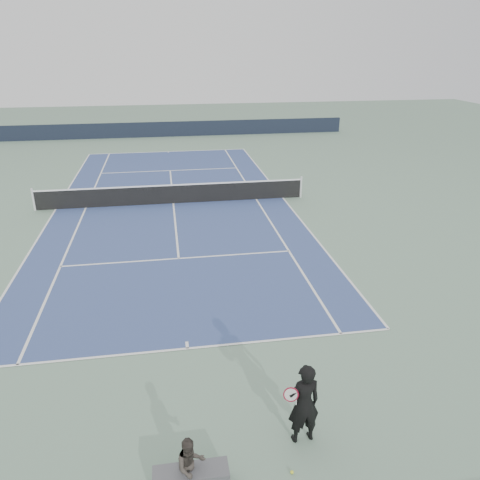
{
  "coord_description": "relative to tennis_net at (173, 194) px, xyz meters",
  "views": [
    {
      "loc": [
        -0.26,
        -21.89,
        7.22
      ],
      "look_at": [
        2.06,
        -7.6,
        1.1
      ],
      "focal_mm": 35.0,
      "sensor_mm": 36.0,
      "label": 1
    }
  ],
  "objects": [
    {
      "name": "ground",
      "position": [
        0.0,
        0.0,
        -0.5
      ],
      "size": [
        80.0,
        80.0,
        0.0
      ],
      "primitive_type": "plane",
      "color": "slate"
    },
    {
      "name": "court_surface",
      "position": [
        0.0,
        0.0,
        -0.5
      ],
      "size": [
        10.97,
        23.77,
        0.01
      ],
      "primitive_type": "cube",
      "color": "#33467A",
      "rests_on": "ground"
    },
    {
      "name": "tennis_net",
      "position": [
        0.0,
        0.0,
        0.0
      ],
      "size": [
        12.9,
        0.1,
        1.07
      ],
      "color": "silver",
      "rests_on": "ground"
    },
    {
      "name": "windscreen_far",
      "position": [
        0.0,
        17.88,
        0.1
      ],
      "size": [
        30.0,
        0.25,
        1.2
      ],
      "primitive_type": "cube",
      "color": "black",
      "rests_on": "ground"
    },
    {
      "name": "tennis_player",
      "position": [
        2.06,
        -15.19,
        0.38
      ],
      "size": [
        0.81,
        0.55,
        1.76
      ],
      "color": "black",
      "rests_on": "ground"
    },
    {
      "name": "tennis_ball",
      "position": [
        1.66,
        -15.95,
        -0.47
      ],
      "size": [
        0.06,
        0.06,
        0.06
      ],
      "primitive_type": "sphere",
      "color": "yellow",
      "rests_on": "ground"
    },
    {
      "name": "spectator_bench",
      "position": [
        -0.16,
        -15.96,
        -0.12
      ],
      "size": [
        1.38,
        0.83,
        1.13
      ],
      "color": "#4C4D51",
      "rests_on": "ground"
    }
  ]
}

